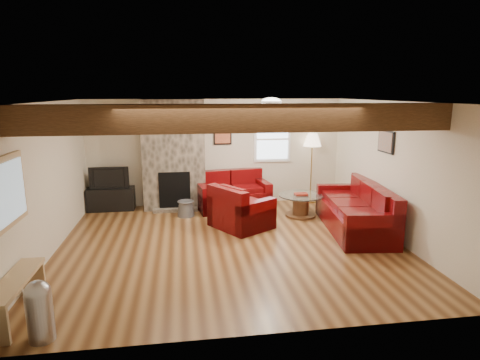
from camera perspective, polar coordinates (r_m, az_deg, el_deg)
The scene contains 18 objects.
room at distance 6.88m, azimuth -1.39°, elevation 0.60°, with size 8.00×8.00×8.00m.
oak_beam at distance 5.50m, azimuth 0.15°, elevation 8.80°, with size 6.00×0.36×0.38m, color #301E0E.
chimney_breast at distance 9.29m, azimuth -9.41°, elevation 3.34°, with size 1.40×0.67×2.50m.
back_window at distance 9.70m, azimuth 4.63°, elevation 5.82°, with size 0.90×0.08×1.10m, color white, non-canonical shape.
hatch_window at distance 5.74m, azimuth -30.12°, elevation -1.43°, with size 0.08×1.00×0.90m, color tan, non-canonical shape.
ceiling_dome at distance 7.77m, azimuth 4.46°, elevation 10.78°, with size 0.40×0.40×0.18m, color white, non-canonical shape.
artwork_back at distance 9.49m, azimuth -2.49°, elevation 6.61°, with size 0.42×0.06×0.52m, color black, non-canonical shape.
artwork_right at distance 7.98m, azimuth 20.00°, elevation 5.15°, with size 0.06×0.55×0.42m, color black, non-canonical shape.
sofa_three at distance 8.13m, azimuth 15.94°, elevation -3.79°, with size 2.36×0.99×0.91m, color #460508, non-canonical shape.
loveseat at distance 9.26m, azimuth -0.99°, elevation -1.51°, with size 1.62×0.93×0.86m, color #460508, non-canonical shape.
armchair_red at distance 8.00m, azimuth 0.21°, elevation -3.76°, with size 1.06×0.93×0.86m, color #460508, non-canonical shape.
coffee_table at distance 8.85m, azimuth 8.64°, elevation -3.59°, with size 0.98×0.98×0.51m.
tv_cabinet at distance 9.66m, azimuth -17.84°, elevation -2.57°, with size 1.04×0.42×0.52m, color black.
television at distance 9.54m, azimuth -18.04°, elevation 0.39°, with size 0.87×0.11×0.50m, color black.
floor_lamp at distance 9.81m, azimuth 10.25°, elevation 5.11°, with size 0.43×0.43×1.69m.
pine_bench at distance 5.69m, azimuth -29.19°, elevation -14.43°, with size 0.30×1.28×0.48m, color tan, non-canonical shape.
pedal_bin at distance 5.04m, azimuth -26.62°, elevation -16.28°, with size 0.28×0.28×0.70m, color #999A9E, non-canonical shape.
coal_bucket at distance 8.84m, azimuth -7.70°, elevation -4.00°, with size 0.37×0.37×0.35m, color slate, non-canonical shape.
Camera 1 is at (-0.81, -6.68, 2.66)m, focal length 30.00 mm.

